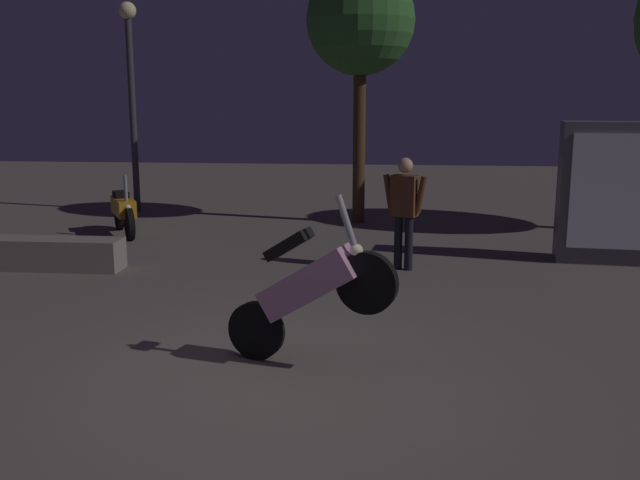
% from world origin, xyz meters
% --- Properties ---
extents(ground_plane, '(40.00, 40.00, 0.00)m').
position_xyz_m(ground_plane, '(0.00, 0.00, 0.00)').
color(ground_plane, '#605951').
extents(motorcycle_pink_foreground, '(1.62, 0.58, 1.63)m').
position_xyz_m(motorcycle_pink_foreground, '(0.26, 0.30, 0.74)').
color(motorcycle_pink_foreground, black).
rests_on(motorcycle_pink_foreground, ground_plane).
extents(motorcycle_orange_parked_left, '(0.92, 1.48, 1.11)m').
position_xyz_m(motorcycle_orange_parked_left, '(-3.78, 6.34, 0.44)').
color(motorcycle_orange_parked_left, black).
rests_on(motorcycle_orange_parked_left, ground_plane).
extents(person_rider_beside, '(0.65, 0.35, 1.61)m').
position_xyz_m(person_rider_beside, '(1.19, 4.18, 0.96)').
color(person_rider_beside, black).
rests_on(person_rider_beside, ground_plane).
extents(streetlamp_near, '(0.36, 0.36, 4.37)m').
position_xyz_m(streetlamp_near, '(-4.49, 8.99, 2.83)').
color(streetlamp_near, '#38383D').
rests_on(streetlamp_near, ground_plane).
extents(tree_center_bg, '(2.05, 2.05, 4.88)m').
position_xyz_m(tree_center_bg, '(0.37, 8.01, 3.81)').
color(tree_center_bg, '#4C331E').
rests_on(tree_center_bg, ground_plane).
extents(kiosk_billboard, '(1.64, 0.68, 2.10)m').
position_xyz_m(kiosk_billboard, '(4.30, 4.93, 1.05)').
color(kiosk_billboard, '#595960').
rests_on(kiosk_billboard, ground_plane).
extents(planter_wall_low, '(3.22, 0.50, 0.45)m').
position_xyz_m(planter_wall_low, '(-4.46, 3.71, 0.23)').
color(planter_wall_low, gray).
rests_on(planter_wall_low, ground_plane).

